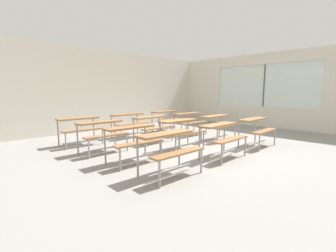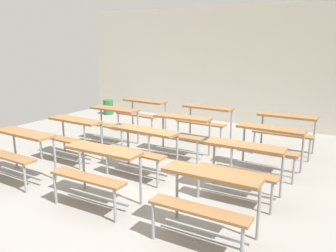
{
  "view_description": "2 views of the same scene",
  "coord_description": "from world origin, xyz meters",
  "px_view_note": "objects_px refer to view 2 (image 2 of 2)",
  "views": [
    {
      "loc": [
        -4.66,
        -3.69,
        1.45
      ],
      "look_at": [
        -0.28,
        0.76,
        0.54
      ],
      "focal_mm": 25.13,
      "sensor_mm": 36.0,
      "label": 1
    },
    {
      "loc": [
        2.74,
        -4.11,
        2.13
      ],
      "look_at": [
        -0.53,
        1.36,
        0.55
      ],
      "focal_mm": 36.99,
      "sensor_mm": 36.0,
      "label": 2
    }
  ],
  "objects_px": {
    "desk_bench_r2c0": "(111,117)",
    "desk_bench_r2c2": "(268,139)",
    "desk_bench_r0c0": "(19,145)",
    "desk_bench_r3c1": "(205,115)",
    "desk_bench_r0c1": "(98,164)",
    "desk_bench_r1c0": "(71,130)",
    "desk_bench_r0c2": "(207,191)",
    "trash_bin": "(108,107)",
    "desk_bench_r1c2": "(242,159)",
    "desk_bench_r3c2": "(285,125)",
    "desk_bench_r2c1": "(180,127)",
    "desk_bench_r1c1": "(142,142)",
    "desk_bench_r3c0": "(142,108)"
  },
  "relations": [
    {
      "from": "desk_bench_r1c2",
      "to": "desk_bench_r2c2",
      "type": "bearing_deg",
      "value": 86.01
    },
    {
      "from": "desk_bench_r3c1",
      "to": "desk_bench_r3c2",
      "type": "relative_size",
      "value": 1.0
    },
    {
      "from": "desk_bench_r0c2",
      "to": "trash_bin",
      "type": "height_order",
      "value": "desk_bench_r0c2"
    },
    {
      "from": "desk_bench_r0c1",
      "to": "desk_bench_r1c1",
      "type": "xyz_separation_m",
      "value": [
        -0.09,
        1.13,
        0.0
      ]
    },
    {
      "from": "desk_bench_r1c0",
      "to": "desk_bench_r0c0",
      "type": "bearing_deg",
      "value": -89.03
    },
    {
      "from": "desk_bench_r2c0",
      "to": "desk_bench_r3c1",
      "type": "distance_m",
      "value": 2.0
    },
    {
      "from": "desk_bench_r1c2",
      "to": "desk_bench_r3c2",
      "type": "relative_size",
      "value": 1.0
    },
    {
      "from": "desk_bench_r0c1",
      "to": "desk_bench_r2c0",
      "type": "xyz_separation_m",
      "value": [
        -1.66,
        2.26,
        0.0
      ]
    },
    {
      "from": "desk_bench_r0c1",
      "to": "desk_bench_r2c2",
      "type": "relative_size",
      "value": 0.99
    },
    {
      "from": "desk_bench_r1c2",
      "to": "desk_bench_r2c0",
      "type": "xyz_separation_m",
      "value": [
        -3.22,
        1.12,
        0.0
      ]
    },
    {
      "from": "desk_bench_r2c0",
      "to": "desk_bench_r2c2",
      "type": "bearing_deg",
      "value": 0.47
    },
    {
      "from": "desk_bench_r0c0",
      "to": "desk_bench_r0c2",
      "type": "xyz_separation_m",
      "value": [
        3.21,
        -0.06,
        0.0
      ]
    },
    {
      "from": "desk_bench_r2c0",
      "to": "desk_bench_r3c0",
      "type": "height_order",
      "value": "same"
    },
    {
      "from": "desk_bench_r1c0",
      "to": "trash_bin",
      "type": "height_order",
      "value": "desk_bench_r1c0"
    },
    {
      "from": "desk_bench_r3c0",
      "to": "desk_bench_r2c0",
      "type": "bearing_deg",
      "value": -86.41
    },
    {
      "from": "desk_bench_r0c1",
      "to": "desk_bench_r1c2",
      "type": "bearing_deg",
      "value": 35.27
    },
    {
      "from": "desk_bench_r2c0",
      "to": "desk_bench_r3c2",
      "type": "relative_size",
      "value": 0.99
    },
    {
      "from": "desk_bench_r0c1",
      "to": "desk_bench_r1c0",
      "type": "relative_size",
      "value": 1.0
    },
    {
      "from": "desk_bench_r1c2",
      "to": "desk_bench_r2c0",
      "type": "height_order",
      "value": "same"
    },
    {
      "from": "desk_bench_r0c2",
      "to": "desk_bench_r2c2",
      "type": "bearing_deg",
      "value": 88.35
    },
    {
      "from": "desk_bench_r1c0",
      "to": "desk_bench_r2c2",
      "type": "height_order",
      "value": "same"
    },
    {
      "from": "desk_bench_r2c1",
      "to": "desk_bench_r2c0",
      "type": "bearing_deg",
      "value": 178.98
    },
    {
      "from": "desk_bench_r2c0",
      "to": "desk_bench_r2c2",
      "type": "xyz_separation_m",
      "value": [
        3.27,
        0.03,
        0.0
      ]
    },
    {
      "from": "desk_bench_r0c0",
      "to": "desk_bench_r2c1",
      "type": "distance_m",
      "value": 2.78
    },
    {
      "from": "desk_bench_r2c1",
      "to": "desk_bench_r3c1",
      "type": "relative_size",
      "value": 1.01
    },
    {
      "from": "desk_bench_r1c0",
      "to": "desk_bench_r3c2",
      "type": "xyz_separation_m",
      "value": [
        3.24,
        2.35,
        0.0
      ]
    },
    {
      "from": "desk_bench_r1c1",
      "to": "desk_bench_r2c2",
      "type": "relative_size",
      "value": 1.0
    },
    {
      "from": "desk_bench_r1c0",
      "to": "desk_bench_r3c2",
      "type": "relative_size",
      "value": 1.0
    },
    {
      "from": "desk_bench_r1c1",
      "to": "desk_bench_r2c1",
      "type": "bearing_deg",
      "value": 90.15
    },
    {
      "from": "desk_bench_r1c2",
      "to": "desk_bench_r3c0",
      "type": "relative_size",
      "value": 0.99
    },
    {
      "from": "desk_bench_r3c0",
      "to": "desk_bench_r3c1",
      "type": "height_order",
      "value": "same"
    },
    {
      "from": "desk_bench_r0c1",
      "to": "desk_bench_r1c0",
      "type": "distance_m",
      "value": 1.95
    },
    {
      "from": "desk_bench_r0c1",
      "to": "desk_bench_r3c0",
      "type": "distance_m",
      "value": 3.81
    },
    {
      "from": "desk_bench_r0c0",
      "to": "desk_bench_r3c1",
      "type": "distance_m",
      "value": 3.77
    },
    {
      "from": "desk_bench_r0c2",
      "to": "trash_bin",
      "type": "distance_m",
      "value": 7.0
    },
    {
      "from": "desk_bench_r3c0",
      "to": "desk_bench_r3c1",
      "type": "bearing_deg",
      "value": 3.39
    },
    {
      "from": "desk_bench_r3c1",
      "to": "trash_bin",
      "type": "relative_size",
      "value": 2.6
    },
    {
      "from": "desk_bench_r3c1",
      "to": "desk_bench_r3c2",
      "type": "bearing_deg",
      "value": 1.01
    },
    {
      "from": "desk_bench_r1c0",
      "to": "desk_bench_r3c0",
      "type": "relative_size",
      "value": 0.99
    },
    {
      "from": "desk_bench_r2c0",
      "to": "desk_bench_r3c2",
      "type": "xyz_separation_m",
      "value": [
        3.29,
        1.18,
        0.0
      ]
    },
    {
      "from": "desk_bench_r0c0",
      "to": "trash_bin",
      "type": "xyz_separation_m",
      "value": [
        -2.07,
        4.51,
        -0.35
      ]
    },
    {
      "from": "desk_bench_r1c0",
      "to": "desk_bench_r2c1",
      "type": "relative_size",
      "value": 0.99
    },
    {
      "from": "desk_bench_r1c0",
      "to": "desk_bench_r1c1",
      "type": "bearing_deg",
      "value": 3.0
    },
    {
      "from": "desk_bench_r0c1",
      "to": "desk_bench_r1c2",
      "type": "xyz_separation_m",
      "value": [
        1.55,
        1.14,
        0.0
      ]
    },
    {
      "from": "desk_bench_r3c1",
      "to": "desk_bench_r2c0",
      "type": "bearing_deg",
      "value": -142.39
    },
    {
      "from": "desk_bench_r0c1",
      "to": "desk_bench_r3c1",
      "type": "bearing_deg",
      "value": 89.8
    },
    {
      "from": "desk_bench_r2c2",
      "to": "trash_bin",
      "type": "distance_m",
      "value": 5.77
    },
    {
      "from": "trash_bin",
      "to": "desk_bench_r0c0",
      "type": "bearing_deg",
      "value": -65.36
    },
    {
      "from": "desk_bench_r0c1",
      "to": "desk_bench_r2c1",
      "type": "bearing_deg",
      "value": 90.01
    },
    {
      "from": "desk_bench_r1c2",
      "to": "desk_bench_r0c0",
      "type": "bearing_deg",
      "value": -161.85
    }
  ]
}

